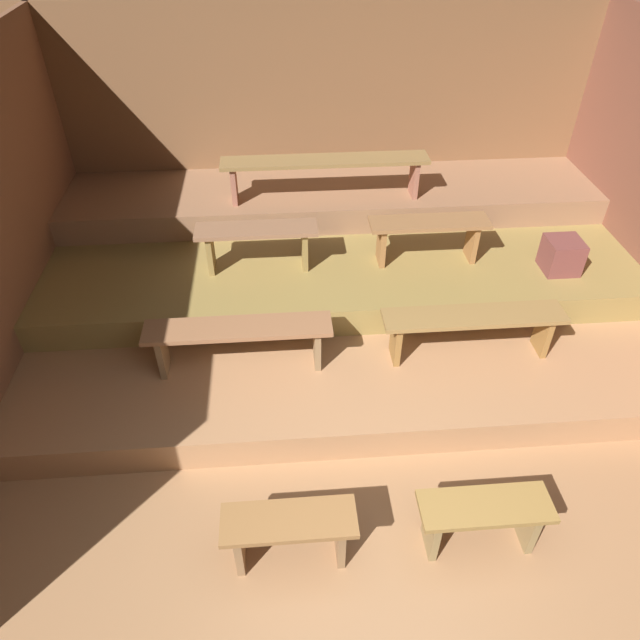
{
  "coord_description": "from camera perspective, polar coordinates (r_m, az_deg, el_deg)",
  "views": [
    {
      "loc": [
        -0.59,
        -1.59,
        3.63
      ],
      "look_at": [
        -0.29,
        2.13,
        0.61
      ],
      "focal_mm": 32.5,
      "sensor_mm": 36.0,
      "label": 1
    }
  ],
  "objects": [
    {
      "name": "wooden_crate_middle",
      "position": [
        5.88,
        22.69,
        5.91
      ],
      "size": [
        0.32,
        0.32,
        0.32
      ],
      "primitive_type": "cube",
      "color": "brown",
      "rests_on": "platform_middle"
    },
    {
      "name": "platform_upper",
      "position": [
        6.47,
        1.18,
        11.92
      ],
      "size": [
        5.68,
        1.12,
        0.28
      ],
      "primitive_type": "cube",
      "color": "#906648",
      "rests_on": "platform_middle"
    },
    {
      "name": "bench_lower_left",
      "position": [
        4.7,
        -8.0,
        -1.51
      ],
      "size": [
        1.5,
        0.3,
        0.43
      ],
      "color": "#926240",
      "rests_on": "platform_lower"
    },
    {
      "name": "platform_middle",
      "position": [
        6.05,
        1.74,
        6.83
      ],
      "size": [
        5.68,
        2.4,
        0.28
      ],
      "primitive_type": "cube",
      "color": "olive",
      "rests_on": "platform_lower"
    },
    {
      "name": "bench_lower_right",
      "position": [
        4.93,
        14.8,
        -0.32
      ],
      "size": [
        1.5,
        0.3,
        0.43
      ],
      "color": "olive",
      "rests_on": "platform_lower"
    },
    {
      "name": "bench_middle_left",
      "position": [
        5.41,
        -6.23,
        8.02
      ],
      "size": [
        1.12,
        0.3,
        0.43
      ],
      "color": "#8A6044",
      "rests_on": "platform_middle"
    },
    {
      "name": "bench_floor_right",
      "position": [
        4.07,
        15.75,
        -18.07
      ],
      "size": [
        0.85,
        0.3,
        0.43
      ],
      "color": "olive",
      "rests_on": "ground"
    },
    {
      "name": "bench_upper_center",
      "position": [
        6.02,
        0.5,
        14.9
      ],
      "size": [
        2.09,
        0.3,
        0.43
      ],
      "color": "olive",
      "rests_on": "platform_upper"
    },
    {
      "name": "ground",
      "position": [
        5.42,
        2.91,
        -3.74
      ],
      "size": [
        6.48,
        5.5,
        0.08
      ],
      "primitive_type": "cube",
      "color": "#9B6F49"
    },
    {
      "name": "bench_floor_left",
      "position": [
        3.89,
        -3.03,
        -19.94
      ],
      "size": [
        0.85,
        0.3,
        0.43
      ],
      "color": "olive",
      "rests_on": "ground"
    },
    {
      "name": "bench_middle_right",
      "position": [
        5.58,
        10.62,
        8.61
      ],
      "size": [
        1.12,
        0.3,
        0.43
      ],
      "color": "olive",
      "rests_on": "platform_middle"
    },
    {
      "name": "wall_back",
      "position": [
        6.77,
        0.75,
        18.61
      ],
      "size": [
        6.48,
        0.06,
        2.55
      ],
      "primitive_type": "cube",
      "color": "brown",
      "rests_on": "ground"
    },
    {
      "name": "platform_lower",
      "position": [
        5.75,
        2.27,
        1.51
      ],
      "size": [
        5.68,
        3.53,
        0.28
      ],
      "primitive_type": "cube",
      "color": "#A7774F",
      "rests_on": "ground"
    }
  ]
}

